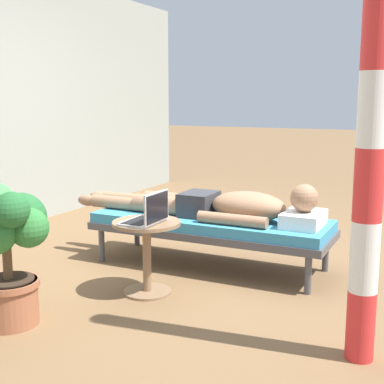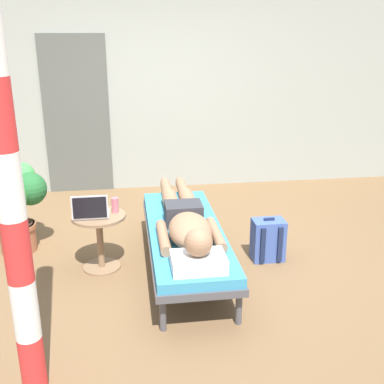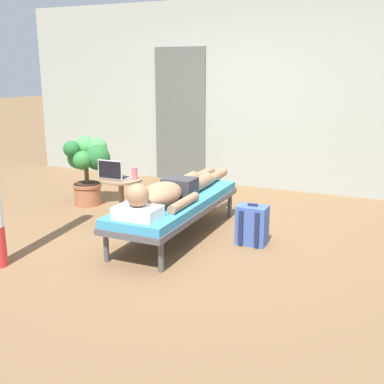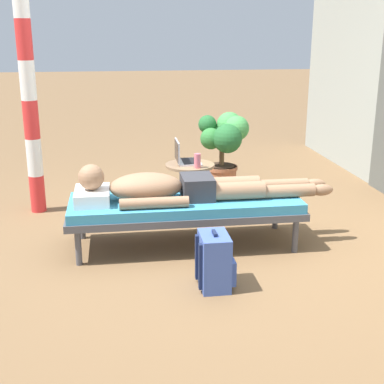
{
  "view_description": "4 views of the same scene",
  "coord_description": "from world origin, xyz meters",
  "views": [
    {
      "loc": [
        -3.89,
        -1.81,
        1.37
      ],
      "look_at": [
        -0.17,
        0.0,
        0.64
      ],
      "focal_mm": 50.19,
      "sensor_mm": 36.0,
      "label": 1
    },
    {
      "loc": [
        -0.48,
        -3.9,
        2.1
      ],
      "look_at": [
        0.1,
        0.21,
        0.65
      ],
      "focal_mm": 44.08,
      "sensor_mm": 36.0,
      "label": 2
    },
    {
      "loc": [
        2.14,
        -4.41,
        1.73
      ],
      "look_at": [
        0.2,
        -0.11,
        0.51
      ],
      "focal_mm": 45.02,
      "sensor_mm": 36.0,
      "label": 3
    },
    {
      "loc": [
        4.24,
        -0.64,
        1.79
      ],
      "look_at": [
        0.09,
        -0.03,
        0.5
      ],
      "focal_mm": 50.04,
      "sensor_mm": 36.0,
      "label": 4
    }
  ],
  "objects": [
    {
      "name": "potted_plant",
      "position": [
        -1.57,
        0.57,
        0.55
      ],
      "size": [
        0.56,
        0.55,
        0.89
      ],
      "color": "#9E5B3D",
      "rests_on": "ground"
    },
    {
      "name": "side_table",
      "position": [
        -0.76,
        0.07,
        0.36
      ],
      "size": [
        0.48,
        0.48,
        0.52
      ],
      "color": "#8C6B4C",
      "rests_on": "ground"
    },
    {
      "name": "backpack",
      "position": [
        0.8,
        0.03,
        0.2
      ],
      "size": [
        0.3,
        0.26,
        0.42
      ],
      "color": "#3F59A5",
      "rests_on": "ground"
    },
    {
      "name": "laptop",
      "position": [
        -0.82,
        0.02,
        0.58
      ],
      "size": [
        0.31,
        0.24,
        0.23
      ],
      "color": "silver",
      "rests_on": "side_table"
    },
    {
      "name": "ground_plane",
      "position": [
        0.0,
        0.0,
        0.0
      ],
      "size": [
        40.0,
        40.0,
        0.0
      ],
      "primitive_type": "plane",
      "color": "brown"
    },
    {
      "name": "person_reclining",
      "position": [
        0.0,
        -0.17,
        0.52
      ],
      "size": [
        0.53,
        2.17,
        0.32
      ],
      "color": "white",
      "rests_on": "lounge_chair"
    },
    {
      "name": "drink_glass",
      "position": [
        -0.61,
        0.12,
        0.59
      ],
      "size": [
        0.06,
        0.06,
        0.14
      ],
      "primitive_type": "cylinder",
      "color": "#D86672",
      "rests_on": "side_table"
    },
    {
      "name": "lounge_chair",
      "position": [
        0.0,
        -0.08,
        0.35
      ],
      "size": [
        0.67,
        1.96,
        0.42
      ],
      "color": "#4C4C51",
      "rests_on": "ground"
    },
    {
      "name": "porch_post",
      "position": [
        -1.1,
        -1.45,
        1.31
      ],
      "size": [
        0.15,
        0.15,
        2.63
      ],
      "color": "red",
      "rests_on": "ground"
    }
  ]
}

